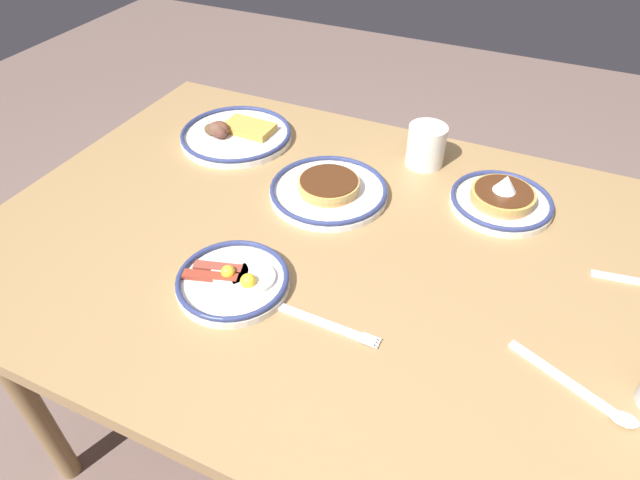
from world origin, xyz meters
name	(u,v)px	position (x,y,z in m)	size (l,w,h in m)	color
ground_plane	(328,434)	(0.00, 0.00, 0.00)	(6.00, 6.00, 0.00)	#745D54
dining_table	(330,266)	(0.00, 0.00, 0.65)	(1.36, 0.96, 0.72)	#9D7A4C
plate_near_main	(502,199)	(-0.28, -0.25, 0.74)	(0.21, 0.21, 0.08)	silver
plate_center_pancakes	(236,134)	(0.37, -0.25, 0.74)	(0.27, 0.27, 0.05)	white
plate_far_companion	(329,190)	(0.06, -0.13, 0.74)	(0.25, 0.25, 0.04)	white
plate_far_side	(234,280)	(0.11, 0.18, 0.73)	(0.20, 0.20, 0.04)	silver
coffee_mug	(426,145)	(-0.08, -0.34, 0.77)	(0.09, 0.12, 0.10)	white
fork_near	(325,324)	(-0.08, 0.20, 0.72)	(0.19, 0.02, 0.01)	silver
tea_spoon	(588,396)	(-0.48, 0.16, 0.73)	(0.19, 0.09, 0.01)	silver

